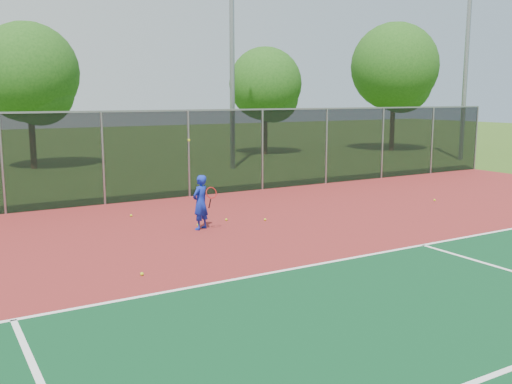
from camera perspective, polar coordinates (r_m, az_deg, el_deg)
ground at (r=10.74m, az=20.71°, el=-10.07°), size 120.00×120.00×0.00m
court_apron at (r=12.01m, az=13.24°, el=-7.57°), size 30.00×20.00×0.02m
fence_back at (r=20.02m, az=-6.75°, el=3.94°), size 30.00×0.06×3.03m
tennis_player at (r=15.04m, az=-5.57°, el=-1.02°), size 0.63×0.69×2.40m
practice_ball_0 at (r=20.05m, az=17.43°, el=-0.78°), size 0.07×0.07×0.07m
practice_ball_1 at (r=17.07m, az=-12.38°, el=-2.31°), size 0.07×0.07×0.07m
practice_ball_2 at (r=15.53m, az=-5.80°, el=-3.30°), size 0.07×0.07×0.07m
practice_ball_3 at (r=16.12m, az=0.92°, el=-2.77°), size 0.07×0.07×0.07m
practice_ball_4 at (r=11.50m, az=-11.34°, el=-8.04°), size 0.07×0.07×0.07m
practice_ball_5 at (r=16.13m, az=-2.99°, el=-2.78°), size 0.07×0.07×0.07m
floodlight_n at (r=28.03m, az=-2.43°, el=16.29°), size 0.90×0.40×12.04m
floodlight_ne at (r=33.94m, az=20.43°, el=14.54°), size 0.90×0.40×12.04m
tree_back_left at (r=29.78m, az=-21.59°, el=10.63°), size 4.78×4.78×7.01m
tree_back_mid at (r=34.86m, az=1.13°, el=10.44°), size 4.39×4.39×6.44m
tree_back_right at (r=38.21m, az=13.86°, el=11.70°), size 5.55×5.55×8.15m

